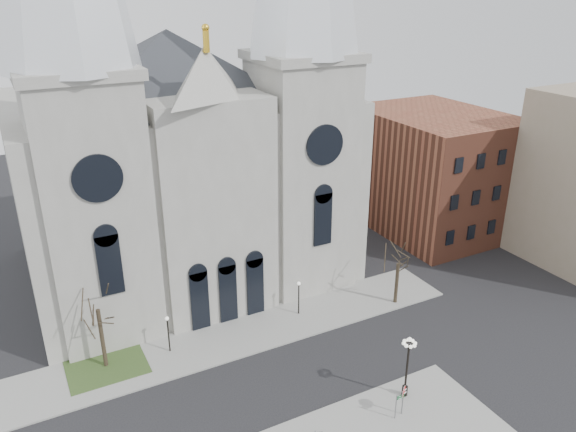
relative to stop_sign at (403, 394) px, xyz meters
name	(u,v)px	position (x,y,z in m)	size (l,w,h in m)	color
ground	(303,417)	(-6.20, 3.08, -1.84)	(160.00, 160.00, 0.00)	black
sidewalk_far	(240,335)	(-6.20, 14.08, -1.77)	(40.00, 6.00, 0.14)	gray
grass_patch	(106,366)	(-17.20, 15.08, -1.75)	(6.00, 5.00, 0.18)	#29421C
cathedral	(181,96)	(-6.20, 25.94, 16.64)	(33.00, 26.66, 54.00)	gray
bg_building_brick	(432,171)	(23.80, 25.08, 5.16)	(14.00, 18.00, 14.00)	brown
tree_left	(97,306)	(-17.20, 15.08, 3.75)	(3.20, 3.20, 7.50)	#2D2419
tree_right	(399,261)	(8.80, 12.08, 2.63)	(3.20, 3.20, 6.00)	#2D2419
ped_lamp_left	(168,328)	(-12.20, 14.58, 0.49)	(0.32, 0.32, 3.26)	black
ped_lamp_right	(299,292)	(-0.20, 14.58, 0.49)	(0.32, 0.32, 3.26)	black
stop_sign	(403,394)	(0.00, 0.00, 0.00)	(0.83, 0.25, 2.37)	slate
globe_lamp	(408,359)	(1.41, 1.45, 1.44)	(1.35, 1.35, 5.00)	black
street_name_sign	(397,404)	(-0.60, -0.13, -0.51)	(0.63, 0.08, 1.97)	slate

